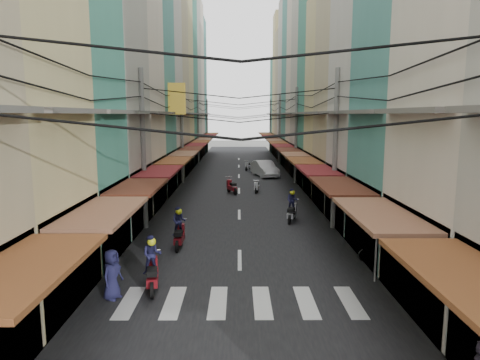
{
  "coord_description": "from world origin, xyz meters",
  "views": [
    {
      "loc": [
        -0.05,
        -18.77,
        5.89
      ],
      "look_at": [
        0.04,
        3.36,
        2.5
      ],
      "focal_mm": 32.0,
      "sensor_mm": 36.0,
      "label": 1
    }
  ],
  "objects_px": {
    "market_umbrella": "(418,210)",
    "traffic_sign": "(377,227)",
    "bicycle": "(373,259)",
    "white_car": "(265,176)"
  },
  "relations": [
    {
      "from": "market_umbrella",
      "to": "traffic_sign",
      "type": "height_order",
      "value": "traffic_sign"
    },
    {
      "from": "bicycle",
      "to": "traffic_sign",
      "type": "xyz_separation_m",
      "value": [
        -0.72,
        -2.39,
        2.03
      ]
    },
    {
      "from": "white_car",
      "to": "market_umbrella",
      "type": "distance_m",
      "value": 24.49
    },
    {
      "from": "traffic_sign",
      "to": "market_umbrella",
      "type": "bearing_deg",
      "value": 43.92
    },
    {
      "from": "bicycle",
      "to": "traffic_sign",
      "type": "bearing_deg",
      "value": 144.13
    },
    {
      "from": "white_car",
      "to": "traffic_sign",
      "type": "distance_m",
      "value": 26.44
    },
    {
      "from": "white_car",
      "to": "market_umbrella",
      "type": "xyz_separation_m",
      "value": [
        4.73,
        -23.94,
        2.09
      ]
    },
    {
      "from": "white_car",
      "to": "bicycle",
      "type": "distance_m",
      "value": 24.07
    },
    {
      "from": "market_umbrella",
      "to": "traffic_sign",
      "type": "xyz_separation_m",
      "value": [
        -2.42,
        -2.33,
        -0.07
      ]
    },
    {
      "from": "bicycle",
      "to": "market_umbrella",
      "type": "distance_m",
      "value": 2.7
    }
  ]
}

